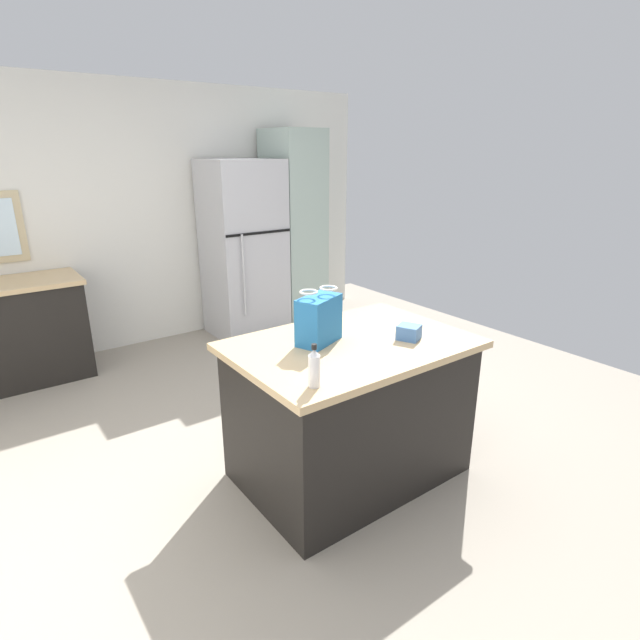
{
  "coord_description": "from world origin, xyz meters",
  "views": [
    {
      "loc": [
        -1.49,
        -2.42,
        1.92
      ],
      "look_at": [
        0.24,
        -0.06,
        0.92
      ],
      "focal_mm": 28.26,
      "sensor_mm": 36.0,
      "label": 1
    }
  ],
  "objects_px": {
    "tall_cabinet": "(294,230)",
    "bottle": "(314,368)",
    "shopping_bag": "(319,319)",
    "kitchen_island": "(350,409)",
    "small_box": "(409,332)",
    "refrigerator": "(244,250)"
  },
  "relations": [
    {
      "from": "tall_cabinet",
      "to": "bottle",
      "type": "distance_m",
      "value": 3.52
    },
    {
      "from": "shopping_bag",
      "to": "bottle",
      "type": "relative_size",
      "value": 1.49
    },
    {
      "from": "kitchen_island",
      "to": "small_box",
      "type": "distance_m",
      "value": 0.58
    },
    {
      "from": "tall_cabinet",
      "to": "bottle",
      "type": "height_order",
      "value": "tall_cabinet"
    },
    {
      "from": "kitchen_island",
      "to": "bottle",
      "type": "relative_size",
      "value": 6.39
    },
    {
      "from": "shopping_bag",
      "to": "small_box",
      "type": "bearing_deg",
      "value": -30.63
    },
    {
      "from": "refrigerator",
      "to": "tall_cabinet",
      "type": "relative_size",
      "value": 0.86
    },
    {
      "from": "refrigerator",
      "to": "bottle",
      "type": "xyz_separation_m",
      "value": [
        -1.23,
        -2.98,
        0.05
      ]
    },
    {
      "from": "tall_cabinet",
      "to": "bottle",
      "type": "bearing_deg",
      "value": -122.01
    },
    {
      "from": "kitchen_island",
      "to": "refrigerator",
      "type": "xyz_separation_m",
      "value": [
        0.73,
        2.64,
        0.47
      ]
    },
    {
      "from": "refrigerator",
      "to": "small_box",
      "type": "bearing_deg",
      "value": -98.66
    },
    {
      "from": "shopping_bag",
      "to": "small_box",
      "type": "xyz_separation_m",
      "value": [
        0.45,
        -0.27,
        -0.1
      ]
    },
    {
      "from": "refrigerator",
      "to": "tall_cabinet",
      "type": "height_order",
      "value": "tall_cabinet"
    },
    {
      "from": "refrigerator",
      "to": "kitchen_island",
      "type": "bearing_deg",
      "value": -105.36
    },
    {
      "from": "shopping_bag",
      "to": "tall_cabinet",
      "type": "bearing_deg",
      "value": 59.19
    },
    {
      "from": "refrigerator",
      "to": "shopping_bag",
      "type": "bearing_deg",
      "value": -109.08
    },
    {
      "from": "refrigerator",
      "to": "shopping_bag",
      "type": "height_order",
      "value": "refrigerator"
    },
    {
      "from": "refrigerator",
      "to": "shopping_bag",
      "type": "distance_m",
      "value": 2.69
    },
    {
      "from": "refrigerator",
      "to": "bottle",
      "type": "distance_m",
      "value": 3.22
    },
    {
      "from": "small_box",
      "to": "tall_cabinet",
      "type": "bearing_deg",
      "value": 69.25
    },
    {
      "from": "tall_cabinet",
      "to": "refrigerator",
      "type": "bearing_deg",
      "value": -179.98
    },
    {
      "from": "kitchen_island",
      "to": "tall_cabinet",
      "type": "relative_size",
      "value": 0.64
    }
  ]
}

